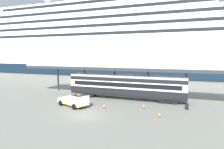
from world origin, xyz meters
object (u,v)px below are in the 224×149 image
(train_carriage, at_px, (126,86))
(traffic_cone_mid, at_px, (144,106))
(traffic_cone_far, at_px, (104,106))
(quay_bollard, at_px, (187,106))
(cruise_ship, at_px, (145,42))
(traffic_cone_near, at_px, (159,115))
(service_truck, at_px, (75,100))

(train_carriage, distance_m, traffic_cone_mid, 6.84)
(traffic_cone_far, distance_m, quay_bollard, 11.59)
(traffic_cone_far, bearing_deg, cruise_ship, 96.22)
(traffic_cone_near, relative_size, traffic_cone_mid, 0.87)
(cruise_ship, bearing_deg, traffic_cone_mid, -77.60)
(cruise_ship, relative_size, traffic_cone_mid, 213.11)
(traffic_cone_near, distance_m, traffic_cone_far, 8.06)
(service_truck, height_order, traffic_cone_far, service_truck)
(cruise_ship, relative_size, service_truck, 28.26)
(train_carriage, bearing_deg, traffic_cone_near, -50.36)
(service_truck, distance_m, traffic_cone_near, 12.27)
(cruise_ship, distance_m, traffic_cone_near, 55.86)
(traffic_cone_far, bearing_deg, traffic_cone_mid, 21.42)
(traffic_cone_mid, relative_size, quay_bollard, 0.77)
(service_truck, distance_m, traffic_cone_mid, 9.98)
(quay_bollard, bearing_deg, cruise_ship, 109.15)
(traffic_cone_mid, height_order, quay_bollard, quay_bollard)
(traffic_cone_mid, xyz_separation_m, traffic_cone_far, (-5.26, -2.06, -0.03))
(cruise_ship, distance_m, train_carriage, 46.05)
(train_carriage, bearing_deg, service_truck, -124.01)
(train_carriage, relative_size, service_truck, 3.60)
(train_carriage, xyz_separation_m, traffic_cone_mid, (4.26, -4.99, -1.94))
(train_carriage, bearing_deg, traffic_cone_mid, -49.53)
(service_truck, xyz_separation_m, quay_bollard, (15.32, 4.36, -0.47))
(traffic_cone_far, height_order, quay_bollard, quay_bollard)
(cruise_ship, distance_m, traffic_cone_mid, 52.02)
(traffic_cone_far, bearing_deg, train_carriage, 81.96)
(traffic_cone_near, bearing_deg, traffic_cone_mid, 128.37)
(cruise_ship, xyz_separation_m, traffic_cone_near, (13.56, -52.82, -12.11))
(traffic_cone_near, bearing_deg, traffic_cone_far, 170.46)
(quay_bollard, bearing_deg, traffic_cone_mid, -165.29)
(service_truck, relative_size, traffic_cone_mid, 7.54)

